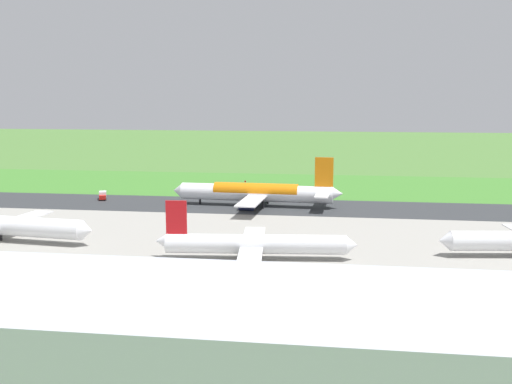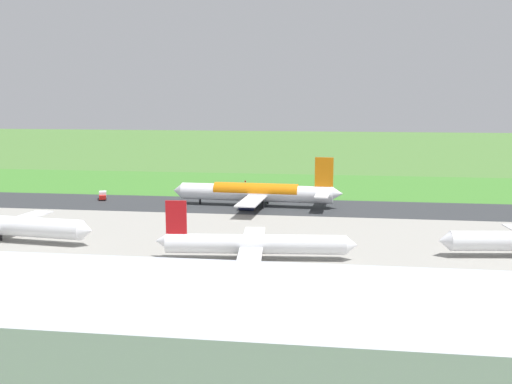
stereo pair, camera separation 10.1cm
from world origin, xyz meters
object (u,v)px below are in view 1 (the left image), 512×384
airliner_main (257,193)px  no_stopping_sign (245,183)px  service_truck_baggage (103,195)px  airliner_parked_mid (254,244)px  traffic_cone_orange (233,185)px  terminal_building (371,374)px

airliner_main → no_stopping_sign: (9.70, -37.20, -2.75)m
no_stopping_sign → service_truck_baggage: bearing=37.0°
service_truck_baggage → airliner_main: bearing=174.8°
airliner_parked_mid → no_stopping_sign: size_ratio=15.85×
traffic_cone_orange → service_truck_baggage: bearing=43.2°
service_truck_baggage → traffic_cone_orange: service_truck_baggage is taller
terminal_building → traffic_cone_orange: size_ratio=257.84×
airliner_main → traffic_cone_orange: bearing=-69.5°
airliner_main → traffic_cone_orange: 43.11m
airliner_parked_mid → terminal_building: 70.20m
airliner_parked_mid → traffic_cone_orange: size_ratio=78.05×
traffic_cone_orange → airliner_parked_mid: bearing=102.7°
airliner_parked_mid → service_truck_baggage: airliner_parked_mid is taller
no_stopping_sign → airliner_main: bearing=104.6°
airliner_parked_mid → traffic_cone_orange: 103.94m
service_truck_baggage → terminal_building: bearing=121.5°
service_truck_baggage → no_stopping_sign: size_ratio=2.30×
airliner_main → terminal_building: (-28.76, 128.01, 3.59)m
airliner_parked_mid → service_truck_baggage: bearing=-47.4°
airliner_main → no_stopping_sign: 38.54m
airliner_main → terminal_building: terminal_building is taller
airliner_main → terminal_building: 131.25m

